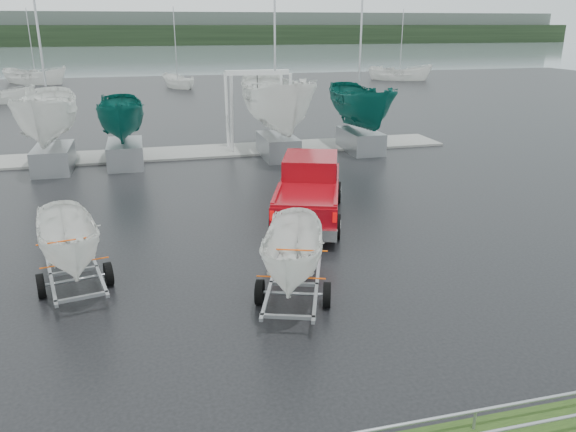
{
  "coord_description": "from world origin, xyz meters",
  "views": [
    {
      "loc": [
        -0.89,
        -15.88,
        6.35
      ],
      "look_at": [
        2.86,
        -1.35,
        1.2
      ],
      "focal_mm": 35.0,
      "sensor_mm": 36.0,
      "label": 1
    }
  ],
  "objects_px": {
    "pickup_truck": "(309,187)",
    "boat_hoist": "(258,99)",
    "trailer_hitched": "(294,209)",
    "trailer_parked": "(64,199)"
  },
  "relations": [
    {
      "from": "pickup_truck",
      "to": "boat_hoist",
      "type": "distance_m",
      "value": 11.18
    },
    {
      "from": "pickup_truck",
      "to": "trailer_hitched",
      "type": "height_order",
      "value": "trailer_hitched"
    },
    {
      "from": "pickup_truck",
      "to": "trailer_parked",
      "type": "height_order",
      "value": "trailer_parked"
    },
    {
      "from": "trailer_hitched",
      "to": "boat_hoist",
      "type": "xyz_separation_m",
      "value": [
        2.65,
        17.13,
        0.33
      ]
    },
    {
      "from": "trailer_parked",
      "to": "trailer_hitched",
      "type": "bearing_deg",
      "value": -33.42
    },
    {
      "from": "trailer_hitched",
      "to": "pickup_truck",
      "type": "bearing_deg",
      "value": 90.0
    },
    {
      "from": "trailer_hitched",
      "to": "trailer_parked",
      "type": "xyz_separation_m",
      "value": [
        -5.18,
        2.1,
        0.02
      ]
    },
    {
      "from": "boat_hoist",
      "to": "trailer_parked",
      "type": "bearing_deg",
      "value": -117.5
    },
    {
      "from": "trailer_parked",
      "to": "boat_hoist",
      "type": "relative_size",
      "value": 1.05
    },
    {
      "from": "pickup_truck",
      "to": "trailer_parked",
      "type": "relative_size",
      "value": 1.44
    }
  ]
}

